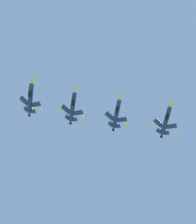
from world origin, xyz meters
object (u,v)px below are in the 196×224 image
fighter_jet_left_wing (117,113)px  fighter_jet_lead (166,120)px  fighter_jet_right_wing (73,106)px  fighter_jet_left_outer (31,98)px

fighter_jet_left_wing → fighter_jet_lead: bearing=176.6°
fighter_jet_right_wing → fighter_jet_lead: bearing=178.7°
fighter_jet_lead → fighter_jet_right_wing: bearing=-1.3°
fighter_jet_left_wing → fighter_jet_right_wing: fighter_jet_left_wing is taller
fighter_jet_left_outer → fighter_jet_right_wing: bearing=-175.7°
fighter_jet_lead → fighter_jet_left_outer: (-52.69, 12.93, 0.81)m
fighter_jet_lead → fighter_jet_right_wing: (-36.25, 10.06, 1.59)m
fighter_jet_lead → fighter_jet_left_wing: fighter_jet_left_wing is taller
fighter_jet_left_wing → fighter_jet_right_wing: size_ratio=1.00×
fighter_jet_lead → fighter_jet_right_wing: size_ratio=1.00×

